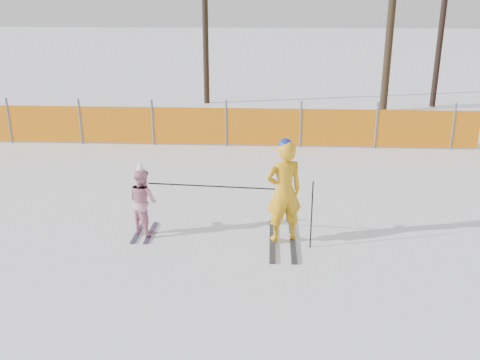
# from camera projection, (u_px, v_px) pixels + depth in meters

# --- Properties ---
(ground) EXTENTS (120.00, 120.00, 0.00)m
(ground) POSITION_uv_depth(u_px,v_px,m) (238.00, 248.00, 8.73)
(ground) COLOR white
(ground) RESTS_ON ground
(adult) EXTENTS (0.72, 1.63, 1.79)m
(adult) POSITION_uv_depth(u_px,v_px,m) (284.00, 192.00, 8.67)
(adult) COLOR black
(adult) RESTS_ON ground
(child) EXTENTS (0.70, 0.87, 1.33)m
(child) POSITION_uv_depth(u_px,v_px,m) (142.00, 200.00, 9.06)
(child) COLOR black
(child) RESTS_ON ground
(ski_poles) EXTENTS (2.72, 0.40, 1.15)m
(ski_poles) POSITION_uv_depth(u_px,v_px,m) (246.00, 196.00, 8.72)
(ski_poles) COLOR black
(ski_poles) RESTS_ON ground
(safety_fence) EXTENTS (16.72, 0.06, 1.25)m
(safety_fence) POSITION_uv_depth(u_px,v_px,m) (164.00, 125.00, 14.49)
(safety_fence) COLOR #595960
(safety_fence) RESTS_ON ground
(tree_trunks) EXTENTS (8.59, 1.30, 6.02)m
(tree_trunks) POSITION_uv_depth(u_px,v_px,m) (341.00, 28.00, 18.66)
(tree_trunks) COLOR #302315
(tree_trunks) RESTS_ON ground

